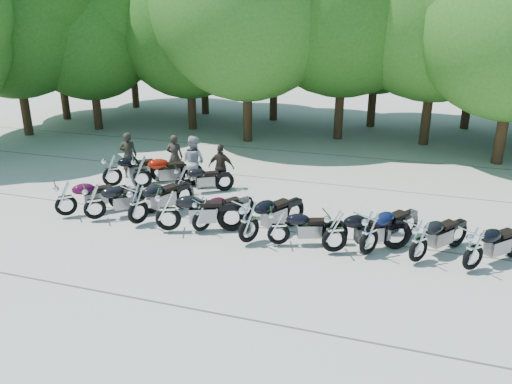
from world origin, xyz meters
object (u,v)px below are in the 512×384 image
(motorcycle_3, at_px, (168,210))
(motorcycle_8, at_px, (370,232))
(motorcycle_10, at_px, (474,248))
(motorcycle_4, at_px, (201,213))
(rider_0, at_px, (128,155))
(motorcycle_2, at_px, (138,203))
(rider_1, at_px, (193,162))
(rider_2, at_px, (221,167))
(motorcycle_5, at_px, (249,220))
(motorcycle_12, at_px, (141,171))
(motorcycle_9, at_px, (419,240))
(motorcycle_13, at_px, (182,179))
(motorcycle_1, at_px, (94,201))
(motorcycle_11, at_px, (112,170))
(rider_3, at_px, (175,157))
(motorcycle_7, at_px, (335,230))
(motorcycle_0, at_px, (65,198))
(motorcycle_6, at_px, (279,226))

(motorcycle_3, relative_size, motorcycle_8, 1.04)
(motorcycle_10, bearing_deg, motorcycle_4, 42.52)
(motorcycle_8, bearing_deg, motorcycle_3, 34.85)
(motorcycle_8, distance_m, rider_0, 10.10)
(motorcycle_2, relative_size, motorcycle_8, 1.03)
(rider_1, bearing_deg, rider_2, -164.65)
(motorcycle_5, bearing_deg, motorcycle_3, 27.71)
(motorcycle_12, bearing_deg, motorcycle_9, -140.96)
(motorcycle_9, xyz_separation_m, motorcycle_10, (1.26, -0.04, 0.00))
(motorcycle_4, distance_m, motorcycle_13, 3.29)
(motorcycle_8, xyz_separation_m, rider_2, (-5.52, 3.68, 0.13))
(motorcycle_12, bearing_deg, motorcycle_1, 146.89)
(motorcycle_2, relative_size, motorcycle_11, 1.02)
(motorcycle_4, xyz_separation_m, motorcycle_13, (-1.89, 2.69, -0.03))
(rider_3, bearing_deg, rider_0, 2.64)
(motorcycle_13, relative_size, rider_3, 1.21)
(motorcycle_5, relative_size, motorcycle_8, 1.03)
(motorcycle_1, height_order, motorcycle_11, motorcycle_11)
(motorcycle_4, bearing_deg, rider_3, -21.58)
(motorcycle_4, xyz_separation_m, motorcycle_7, (3.82, -0.17, 0.07))
(motorcycle_12, distance_m, rider_3, 1.65)
(motorcycle_10, bearing_deg, motorcycle_13, 26.15)
(motorcycle_5, relative_size, rider_1, 1.34)
(motorcycle_5, distance_m, motorcycle_8, 3.17)
(motorcycle_13, bearing_deg, rider_1, -33.96)
(motorcycle_13, bearing_deg, motorcycle_0, 105.90)
(motorcycle_2, bearing_deg, motorcycle_12, -40.21)
(motorcycle_1, bearing_deg, motorcycle_10, -129.72)
(motorcycle_2, height_order, motorcycle_12, motorcycle_2)
(motorcycle_13, bearing_deg, motorcycle_8, -145.90)
(rider_1, bearing_deg, motorcycle_2, 100.93)
(motorcycle_5, height_order, rider_2, rider_2)
(rider_1, relative_size, rider_2, 1.16)
(motorcycle_0, xyz_separation_m, rider_0, (-0.27, 4.06, 0.23))
(motorcycle_10, relative_size, rider_1, 1.22)
(motorcycle_2, bearing_deg, motorcycle_6, -159.34)
(motorcycle_3, height_order, motorcycle_7, motorcycle_3)
(rider_2, bearing_deg, motorcycle_4, 100.37)
(motorcycle_0, bearing_deg, motorcycle_12, -62.18)
(motorcycle_6, xyz_separation_m, rider_2, (-3.16, 3.83, 0.21))
(motorcycle_8, distance_m, motorcycle_13, 7.11)
(motorcycle_9, height_order, motorcycle_10, same)
(motorcycle_5, height_order, motorcycle_8, motorcycle_5)
(motorcycle_9, xyz_separation_m, motorcycle_11, (-10.49, 2.61, 0.04))
(motorcycle_11, height_order, rider_1, rider_1)
(rider_2, bearing_deg, motorcycle_6, 126.97)
(motorcycle_7, xyz_separation_m, rider_1, (-5.71, 3.78, 0.26))
(motorcycle_2, bearing_deg, motorcycle_9, -158.05)
(motorcycle_9, xyz_separation_m, motorcycle_13, (-7.79, 2.74, -0.07))
(motorcycle_9, height_order, motorcycle_12, motorcycle_12)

